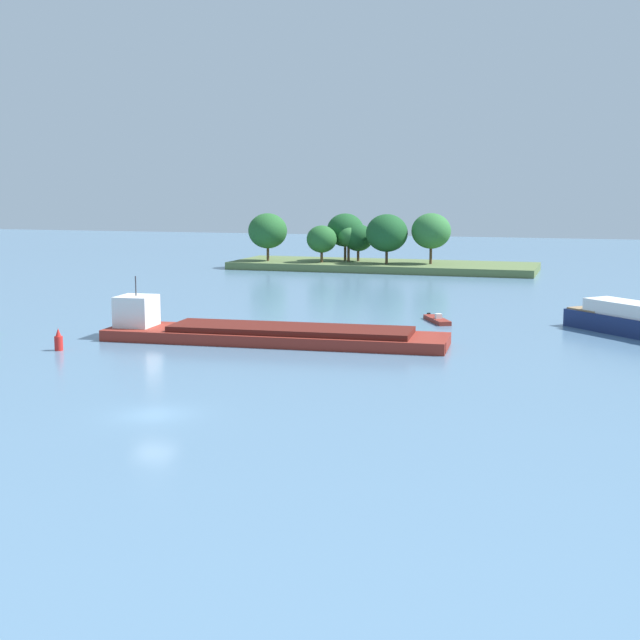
# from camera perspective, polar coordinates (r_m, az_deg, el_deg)

# --- Properties ---
(ground_plane) EXTENTS (400.00, 400.00, 0.00)m
(ground_plane) POSITION_cam_1_polar(r_m,az_deg,el_deg) (54.41, -10.69, -6.03)
(ground_plane) COLOR slate
(treeline_island) EXTENTS (50.27, 15.89, 9.45)m
(treeline_island) POSITION_cam_1_polar(r_m,az_deg,el_deg) (147.45, 2.98, 4.72)
(treeline_island) COLOR #566B3D
(treeline_island) RESTS_ON ground
(cargo_barge) EXTENTS (30.91, 8.45, 5.59)m
(cargo_barge) POSITION_cam_1_polar(r_m,az_deg,el_deg) (78.20, -3.64, -0.81)
(cargo_barge) COLOR maroon
(cargo_barge) RESTS_ON ground
(fishing_skiff) EXTENTS (3.65, 5.41, 0.93)m
(fishing_skiff) POSITION_cam_1_polar(r_m,az_deg,el_deg) (90.48, 7.57, 0.02)
(fishing_skiff) COLOR maroon
(fishing_skiff) RESTS_ON ground
(channel_buoy_red) EXTENTS (0.70, 0.70, 1.90)m
(channel_buoy_red) POSITION_cam_1_polar(r_m,az_deg,el_deg) (77.19, -16.52, -1.30)
(channel_buoy_red) COLOR red
(channel_buoy_red) RESTS_ON ground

